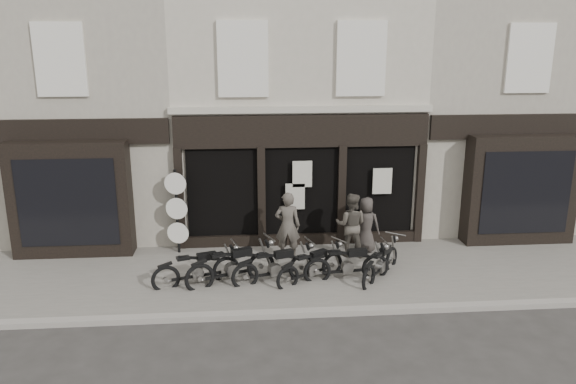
{
  "coord_description": "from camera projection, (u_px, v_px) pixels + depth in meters",
  "views": [
    {
      "loc": [
        -1.63,
        -12.45,
        5.96
      ],
      "look_at": [
        -0.5,
        1.6,
        2.07
      ],
      "focal_mm": 35.0,
      "sensor_mm": 36.0,
      "label": 1
    }
  ],
  "objects": [
    {
      "name": "man_right",
      "position": [
        366.0,
        225.0,
        15.67
      ],
      "size": [
        0.91,
        0.77,
        1.58
      ],
      "primitive_type": "imported",
      "rotation": [
        0.0,
        0.0,
        2.72
      ],
      "color": "#36312D",
      "rests_on": "pavement"
    },
    {
      "name": "motorcycle_1",
      "position": [
        232.0,
        269.0,
        13.82
      ],
      "size": [
        2.23,
        1.22,
        1.14
      ],
      "rotation": [
        0.0,
        0.0,
        0.4
      ],
      "color": "black",
      "rests_on": "ground"
    },
    {
      "name": "man_centre",
      "position": [
        351.0,
        225.0,
        15.35
      ],
      "size": [
        1.01,
        0.88,
        1.77
      ],
      "primitive_type": "imported",
      "rotation": [
        0.0,
        0.0,
        2.86
      ],
      "color": "#4A443B",
      "rests_on": "pavement"
    },
    {
      "name": "kerb",
      "position": [
        321.0,
        312.0,
        12.45
      ],
      "size": [
        30.0,
        0.25,
        0.13
      ],
      "primitive_type": "cube",
      "color": "gray",
      "rests_on": "ground_plane"
    },
    {
      "name": "motorcycle_4",
      "position": [
        348.0,
        267.0,
        14.04
      ],
      "size": [
        2.21,
        0.6,
        1.06
      ],
      "rotation": [
        0.0,
        0.0,
        0.1
      ],
      "color": "black",
      "rests_on": "ground"
    },
    {
      "name": "neighbour_right",
      "position": [
        482.0,
        97.0,
        18.75
      ],
      "size": [
        5.6,
        6.73,
        8.34
      ],
      "color": "#9F9886",
      "rests_on": "ground"
    },
    {
      "name": "central_building",
      "position": [
        293.0,
        97.0,
        18.3
      ],
      "size": [
        7.3,
        6.22,
        8.34
      ],
      "color": "#BAAFA0",
      "rests_on": "ground"
    },
    {
      "name": "pavement",
      "position": [
        309.0,
        273.0,
        14.52
      ],
      "size": [
        30.0,
        4.2,
        0.12
      ],
      "primitive_type": "cube",
      "color": "#635E57",
      "rests_on": "ground_plane"
    },
    {
      "name": "motorcycle_3",
      "position": [
        311.0,
        269.0,
        13.97
      ],
      "size": [
        1.85,
        1.33,
        1.0
      ],
      "rotation": [
        0.0,
        0.0,
        0.56
      ],
      "color": "black",
      "rests_on": "ground"
    },
    {
      "name": "motorcycle_0",
      "position": [
        198.0,
        272.0,
        13.74
      ],
      "size": [
        2.14,
        0.97,
        1.06
      ],
      "rotation": [
        0.0,
        0.0,
        0.31
      ],
      "color": "black",
      "rests_on": "ground"
    },
    {
      "name": "neighbour_left",
      "position": [
        93.0,
        100.0,
        17.77
      ],
      "size": [
        5.6,
        6.73,
        8.34
      ],
      "color": "#9F9886",
      "rests_on": "ground"
    },
    {
      "name": "advert_sign_post",
      "position": [
        177.0,
        215.0,
        15.49
      ],
      "size": [
        0.61,
        0.39,
        2.51
      ],
      "rotation": [
        0.0,
        0.0,
        -0.17
      ],
      "color": "black",
      "rests_on": "ground"
    },
    {
      "name": "man_left",
      "position": [
        288.0,
        226.0,
        15.11
      ],
      "size": [
        0.73,
        0.53,
        1.88
      ],
      "primitive_type": "imported",
      "rotation": [
        0.0,
        0.0,
        3.03
      ],
      "color": "#4A443D",
      "rests_on": "pavement"
    },
    {
      "name": "ground_plane",
      "position": [
        314.0,
        291.0,
        13.67
      ],
      "size": [
        90.0,
        90.0,
        0.0
      ],
      "primitive_type": "plane",
      "color": "#2D2B28",
      "rests_on": "ground"
    },
    {
      "name": "motorcycle_2",
      "position": [
        275.0,
        269.0,
        13.91
      ],
      "size": [
        2.12,
        0.97,
        1.05
      ],
      "rotation": [
        0.0,
        0.0,
        0.31
      ],
      "color": "black",
      "rests_on": "ground"
    },
    {
      "name": "motorcycle_5",
      "position": [
        381.0,
        265.0,
        14.17
      ],
      "size": [
        1.46,
        1.79,
        1.0
      ],
      "rotation": [
        0.0,
        0.0,
        0.93
      ],
      "color": "black",
      "rests_on": "ground"
    }
  ]
}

